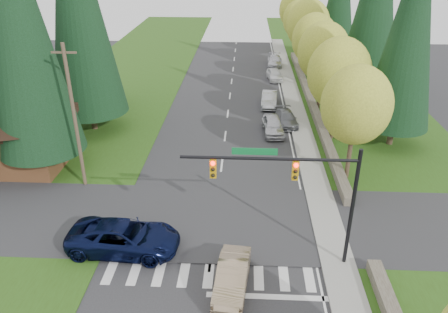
# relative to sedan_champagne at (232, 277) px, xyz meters

# --- Properties ---
(grass_east) EXTENTS (14.00, 110.00, 0.06)m
(grass_east) POSITION_rel_sedan_champagne_xyz_m (11.75, 17.65, -0.68)
(grass_east) COLOR #2A4A13
(grass_east) RESTS_ON ground
(grass_west) EXTENTS (14.00, 110.00, 0.06)m
(grass_west) POSITION_rel_sedan_champagne_xyz_m (-14.25, 17.65, -0.68)
(grass_west) COLOR #2A4A13
(grass_west) RESTS_ON ground
(cross_street) EXTENTS (120.00, 8.00, 0.10)m
(cross_street) POSITION_rel_sedan_champagne_xyz_m (-1.25, 5.65, -0.71)
(cross_street) COLOR #28282B
(cross_street) RESTS_ON ground
(sidewalk_east) EXTENTS (1.80, 80.00, 0.13)m
(sidewalk_east) POSITION_rel_sedan_champagne_xyz_m (5.65, 19.65, -0.64)
(sidewalk_east) COLOR gray
(sidewalk_east) RESTS_ON ground
(curb_east) EXTENTS (0.20, 80.00, 0.13)m
(curb_east) POSITION_rel_sedan_champagne_xyz_m (4.80, 19.65, -0.64)
(curb_east) COLOR gray
(curb_east) RESTS_ON ground
(stone_wall_north) EXTENTS (0.70, 40.00, 0.70)m
(stone_wall_north) POSITION_rel_sedan_champagne_xyz_m (7.35, 27.65, -0.36)
(stone_wall_north) COLOR #4C4438
(stone_wall_north) RESTS_ON ground
(traffic_signal) EXTENTS (8.70, 0.37, 6.80)m
(traffic_signal) POSITION_rel_sedan_champagne_xyz_m (3.12, 2.15, 4.28)
(traffic_signal) COLOR black
(traffic_signal) RESTS_ON ground
(brown_building) EXTENTS (8.40, 8.40, 5.40)m
(brown_building) POSITION_rel_sedan_champagne_xyz_m (-16.25, 12.65, 2.43)
(brown_building) COLOR #4C2D19
(brown_building) RESTS_ON ground
(utility_pole) EXTENTS (1.60, 0.24, 10.00)m
(utility_pole) POSITION_rel_sedan_champagne_xyz_m (-10.75, 9.65, 4.44)
(utility_pole) COLOR #473828
(utility_pole) RESTS_ON ground
(decid_tree_0) EXTENTS (4.80, 4.80, 8.37)m
(decid_tree_0) POSITION_rel_sedan_champagne_xyz_m (7.95, 11.65, 4.89)
(decid_tree_0) COLOR #38281C
(decid_tree_0) RESTS_ON ground
(decid_tree_1) EXTENTS (5.20, 5.20, 8.80)m
(decid_tree_1) POSITION_rel_sedan_champagne_xyz_m (8.05, 18.65, 5.09)
(decid_tree_1) COLOR #38281C
(decid_tree_1) RESTS_ON ground
(decid_tree_2) EXTENTS (5.00, 5.00, 8.82)m
(decid_tree_2) POSITION_rel_sedan_champagne_xyz_m (7.85, 25.65, 5.22)
(decid_tree_2) COLOR #38281C
(decid_tree_2) RESTS_ON ground
(decid_tree_3) EXTENTS (5.00, 5.00, 8.55)m
(decid_tree_3) POSITION_rel_sedan_champagne_xyz_m (7.95, 32.65, 4.96)
(decid_tree_3) COLOR #38281C
(decid_tree_3) RESTS_ON ground
(decid_tree_4) EXTENTS (5.40, 5.40, 9.18)m
(decid_tree_4) POSITION_rel_sedan_champagne_xyz_m (8.05, 39.65, 5.36)
(decid_tree_4) COLOR #38281C
(decid_tree_4) RESTS_ON ground
(decid_tree_5) EXTENTS (4.80, 4.80, 8.30)m
(decid_tree_5) POSITION_rel_sedan_champagne_xyz_m (7.85, 46.65, 4.83)
(decid_tree_5) COLOR #38281C
(decid_tree_5) RESTS_ON ground
(decid_tree_6) EXTENTS (5.20, 5.20, 8.86)m
(decid_tree_6) POSITION_rel_sedan_champagne_xyz_m (7.95, 53.65, 5.16)
(decid_tree_6) COLOR #38281C
(decid_tree_6) RESTS_ON ground
(conifer_w_a) EXTENTS (6.12, 6.12, 19.80)m
(conifer_w_a) POSITION_rel_sedan_champagne_xyz_m (-14.25, 11.65, 10.09)
(conifer_w_a) COLOR #38281C
(conifer_w_a) RESTS_ON ground
(conifer_w_b) EXTENTS (5.44, 5.44, 17.80)m
(conifer_w_b) POSITION_rel_sedan_champagne_xyz_m (-17.25, 15.65, 9.08)
(conifer_w_b) COLOR #38281C
(conifer_w_b) RESTS_ON ground
(conifer_w_e) EXTENTS (5.78, 5.78, 18.80)m
(conifer_w_e) POSITION_rel_sedan_champagne_xyz_m (-15.25, 25.65, 9.59)
(conifer_w_e) COLOR #38281C
(conifer_w_e) RESTS_ON ground
(conifer_e_a) EXTENTS (5.44, 5.44, 17.80)m
(conifer_e_a) POSITION_rel_sedan_champagne_xyz_m (12.75, 17.65, 9.08)
(conifer_e_a) COLOR #38281C
(conifer_e_a) RESTS_ON ground
(sedan_champagne) EXTENTS (1.90, 4.41, 1.41)m
(sedan_champagne) POSITION_rel_sedan_champagne_xyz_m (0.00, 0.00, 0.00)
(sedan_champagne) COLOR tan
(sedan_champagne) RESTS_ON ground
(suv_navy) EXTENTS (6.33, 3.19, 1.72)m
(suv_navy) POSITION_rel_sedan_champagne_xyz_m (-6.09, 2.65, 0.15)
(suv_navy) COLOR black
(suv_navy) RESTS_ON ground
(parked_car_a) EXTENTS (2.05, 4.49, 1.49)m
(parked_car_a) POSITION_rel_sedan_champagne_xyz_m (2.99, 19.55, 0.04)
(parked_car_a) COLOR silver
(parked_car_a) RESTS_ON ground
(parked_car_b) EXTENTS (2.17, 4.38, 1.22)m
(parked_car_b) POSITION_rel_sedan_champagne_xyz_m (4.35, 21.63, -0.09)
(parked_car_b) COLOR slate
(parked_car_b) RESTS_ON ground
(parked_car_c) EXTENTS (1.85, 4.48, 1.44)m
(parked_car_c) POSITION_rel_sedan_champagne_xyz_m (2.95, 26.65, 0.02)
(parked_car_c) COLOR #A6A7AB
(parked_car_c) RESTS_ON ground
(parked_car_d) EXTENTS (2.06, 4.11, 1.34)m
(parked_car_d) POSITION_rel_sedan_champagne_xyz_m (3.98, 36.01, -0.03)
(parked_car_d) COLOR silver
(parked_car_d) RESTS_ON ground
(parked_car_e) EXTENTS (2.11, 4.79, 1.37)m
(parked_car_e) POSITION_rel_sedan_champagne_xyz_m (4.35, 42.54, -0.02)
(parked_car_e) COLOR silver
(parked_car_e) RESTS_ON ground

